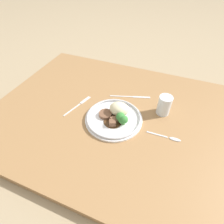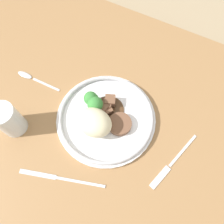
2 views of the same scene
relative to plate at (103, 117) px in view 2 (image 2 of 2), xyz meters
name	(u,v)px [view 2 (image 2 of 2)]	position (x,y,z in m)	size (l,w,h in m)	color
ground_plane	(86,130)	(0.04, 0.04, -0.06)	(8.00, 8.00, 0.00)	#998466
dining_table	(85,128)	(0.04, 0.04, -0.04)	(1.39, 0.95, 0.04)	olive
plate	(103,117)	(0.00, 0.00, 0.00)	(0.28, 0.28, 0.08)	white
juice_glass	(10,121)	(0.21, 0.13, 0.03)	(0.07, 0.07, 0.10)	#F4AD19
fork	(170,166)	(-0.22, 0.03, -0.02)	(0.07, 0.19, 0.00)	silver
knife	(59,178)	(0.02, 0.20, -0.02)	(0.22, 0.08, 0.00)	silver
spoon	(30,77)	(0.27, -0.02, -0.02)	(0.15, 0.02, 0.01)	silver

